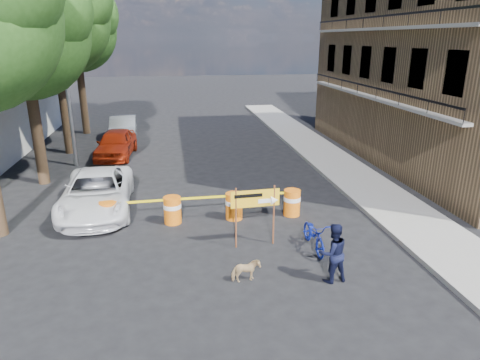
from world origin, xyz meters
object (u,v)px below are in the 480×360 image
object	(u,v)px
sedan_red	(116,143)
detour_sign	(261,203)
barrel_far_left	(109,214)
dog	(246,271)
barrel_mid_left	(172,209)
pedestrian	(333,253)
barrel_mid_right	(234,206)
sedan_silver	(123,128)
bicycle	(315,221)
suv_white	(97,192)
barrel_far_right	(292,202)

from	to	relation	value
sedan_red	detour_sign	bearing A→B (deg)	-58.86
barrel_far_left	dog	bearing A→B (deg)	-45.57
barrel_mid_left	dog	bearing A→B (deg)	-65.84
barrel_mid_left	detour_sign	world-z (taller)	detour_sign
barrel_far_left	barrel_mid_left	distance (m)	1.99
dog	barrel_far_left	bearing A→B (deg)	36.98
pedestrian	sedan_red	size ratio (longest dim) A/B	0.38
barrel_mid_right	sedan_silver	size ratio (longest dim) A/B	0.21
bicycle	dog	bearing A→B (deg)	-147.76
bicycle	barrel_far_left	bearing A→B (deg)	157.98
dog	suv_white	world-z (taller)	suv_white
barrel_far_left	sedan_silver	size ratio (longest dim) A/B	0.21
sedan_red	barrel_mid_right	bearing A→B (deg)	-56.29
barrel_far_right	bicycle	xyz separation A→B (m)	(-0.06, -2.52, 0.39)
suv_white	pedestrian	bearing A→B (deg)	-43.25
suv_white	bicycle	bearing A→B (deg)	-33.13
barrel_mid_left	bicycle	distance (m)	4.69
barrel_far_left	detour_sign	xyz separation A→B (m)	(4.50, -1.92, 0.86)
barrel_far_right	barrel_mid_left	bearing A→B (deg)	-179.60
barrel_far_left	barrel_mid_right	distance (m)	4.02
bicycle	pedestrian	bearing A→B (deg)	-93.53
barrel_far_right	barrel_mid_right	bearing A→B (deg)	-179.89
sedan_red	pedestrian	bearing A→B (deg)	-57.86
dog	suv_white	bearing A→B (deg)	31.44
barrel_far_left	suv_white	xyz separation A→B (m)	(-0.58, 1.54, 0.21)
pedestrian	dog	size ratio (longest dim) A/B	2.20
detour_sign	sedan_red	size ratio (longest dim) A/B	0.44
barrel_far_right	detour_sign	size ratio (longest dim) A/B	0.49
barrel_mid_left	pedestrian	size ratio (longest dim) A/B	0.58
barrel_far_right	bicycle	distance (m)	2.55
pedestrian	sedan_red	bearing A→B (deg)	-71.12
detour_sign	sedan_red	xyz separation A→B (m)	(-5.24, 10.77, -0.63)
suv_white	sedan_silver	xyz separation A→B (m)	(-0.16, 11.15, 0.01)
detour_sign	sedan_silver	distance (m)	15.53
barrel_mid_left	barrel_far_left	bearing A→B (deg)	-177.65
detour_sign	sedan_red	world-z (taller)	detour_sign
bicycle	suv_white	distance (m)	7.63
sedan_silver	sedan_red	bearing A→B (deg)	-93.01
barrel_mid_left	barrel_far_right	size ratio (longest dim) A/B	1.00
bicycle	dog	world-z (taller)	bicycle
pedestrian	bicycle	distance (m)	1.70
pedestrian	bicycle	xyz separation A→B (m)	(0.10, 1.69, 0.09)
barrel_mid_left	detour_sign	xyz separation A→B (m)	(2.52, -2.00, 0.86)
barrel_far_left	suv_white	size ratio (longest dim) A/B	0.18
barrel_mid_right	suv_white	distance (m)	4.81
sedan_red	sedan_silver	world-z (taller)	sedan_red
barrel_far_left	bicycle	xyz separation A→B (m)	(5.95, -2.41, 0.39)
barrel_far_right	pedestrian	bearing A→B (deg)	-92.20
bicycle	sedan_red	distance (m)	13.09
barrel_mid_right	detour_sign	bearing A→B (deg)	-76.40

